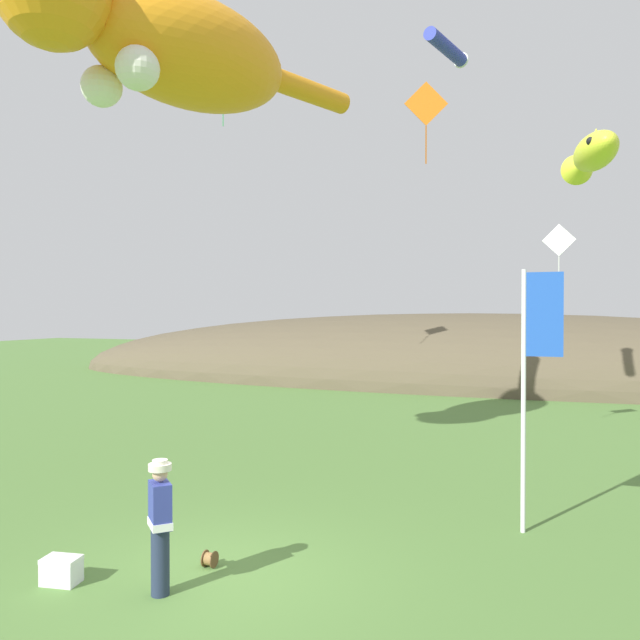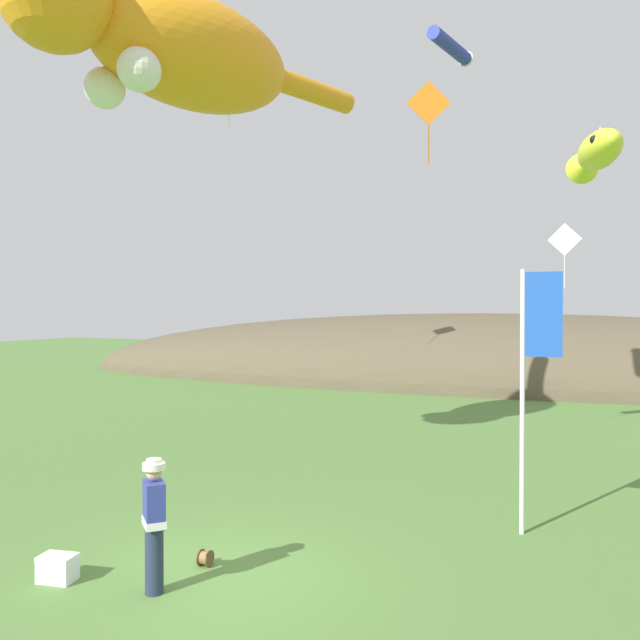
% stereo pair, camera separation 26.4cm
% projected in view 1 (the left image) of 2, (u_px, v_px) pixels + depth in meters
% --- Properties ---
extents(ground_plane, '(120.00, 120.00, 0.00)m').
position_uv_depth(ground_plane, '(218.00, 577.00, 8.68)').
color(ground_plane, '#517A38').
extents(distant_hill_ridge, '(49.53, 13.57, 7.20)m').
position_uv_depth(distant_hill_ridge, '(468.00, 380.00, 33.41)').
color(distant_hill_ridge, brown).
rests_on(distant_hill_ridge, ground).
extents(festival_attendant, '(0.48, 0.48, 1.77)m').
position_uv_depth(festival_attendant, '(160.00, 522.00, 8.14)').
color(festival_attendant, '#232D47').
rests_on(festival_attendant, ground).
extents(kite_spool, '(0.16, 0.24, 0.24)m').
position_uv_depth(kite_spool, '(210.00, 559.00, 9.04)').
color(kite_spool, olive).
rests_on(kite_spool, ground).
extents(picnic_cooler, '(0.54, 0.40, 0.36)m').
position_uv_depth(picnic_cooler, '(61.00, 570.00, 8.49)').
color(picnic_cooler, white).
rests_on(picnic_cooler, ground).
extents(festival_banner_pole, '(0.66, 0.08, 4.41)m').
position_uv_depth(festival_banner_pole, '(533.00, 361.00, 10.37)').
color(festival_banner_pole, silver).
rests_on(festival_banner_pole, ground).
extents(kite_giant_cat, '(4.73, 9.23, 2.97)m').
position_uv_depth(kite_giant_cat, '(165.00, 45.00, 14.13)').
color(kite_giant_cat, orange).
extents(kite_fish_windsock, '(1.33, 3.02, 0.90)m').
position_uv_depth(kite_fish_windsock, '(592.00, 155.00, 14.36)').
color(kite_fish_windsock, yellow).
extents(kite_tube_streamer, '(0.90, 2.14, 0.44)m').
position_uv_depth(kite_tube_streamer, '(447.00, 48.00, 16.70)').
color(kite_tube_streamer, '#2633A5').
extents(kite_diamond_orange, '(0.98, 0.39, 1.94)m').
position_uv_depth(kite_diamond_orange, '(426.00, 105.00, 14.74)').
color(kite_diamond_orange, orange).
extents(kite_diamond_white, '(0.88, 0.12, 1.79)m').
position_uv_depth(kite_diamond_white, '(559.00, 241.00, 17.18)').
color(kite_diamond_white, white).
extents(kite_diamond_green, '(1.15, 0.10, 2.05)m').
position_uv_depth(kite_diamond_green, '(223.00, 84.00, 21.28)').
color(kite_diamond_green, green).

